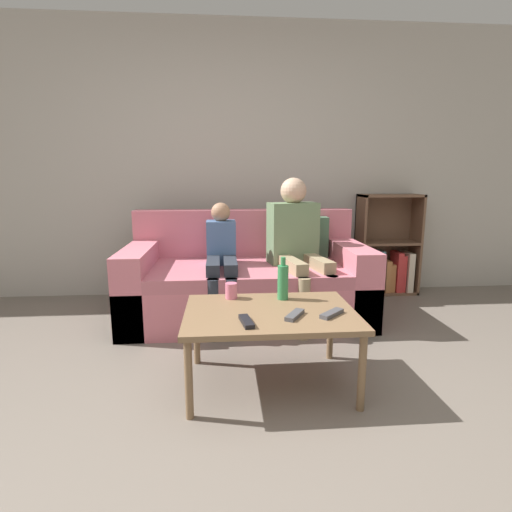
# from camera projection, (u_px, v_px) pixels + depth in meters

# --- Properties ---
(ground_plane) EXTENTS (22.00, 22.00, 0.00)m
(ground_plane) POSITION_uv_depth(u_px,v_px,m) (246.00, 457.00, 1.68)
(ground_plane) COLOR #70665B
(wall_back) EXTENTS (12.00, 0.06, 2.60)m
(wall_back) POSITION_uv_depth(u_px,v_px,m) (230.00, 163.00, 3.89)
(wall_back) COLOR #B7B2A8
(wall_back) RESTS_ON ground_plane
(couch) EXTENTS (1.96, 1.00, 0.87)m
(couch) POSITION_uv_depth(u_px,v_px,m) (247.00, 282.00, 3.37)
(couch) COLOR #D1707F
(couch) RESTS_ON ground_plane
(bookshelf) EXTENTS (0.60, 0.28, 1.00)m
(bookshelf) POSITION_uv_depth(u_px,v_px,m) (386.00, 257.00, 4.04)
(bookshelf) COLOR brown
(bookshelf) RESTS_ON ground_plane
(coffee_table) EXTENTS (0.94, 0.67, 0.44)m
(coffee_table) POSITION_uv_depth(u_px,v_px,m) (270.00, 318.00, 2.21)
(coffee_table) COLOR brown
(coffee_table) RESTS_ON ground_plane
(person_adult) EXTENTS (0.48, 0.73, 1.16)m
(person_adult) POSITION_uv_depth(u_px,v_px,m) (297.00, 238.00, 3.23)
(person_adult) COLOR #9E8966
(person_adult) RESTS_ON ground_plane
(person_child) EXTENTS (0.24, 0.67, 0.96)m
(person_child) POSITION_uv_depth(u_px,v_px,m) (222.00, 257.00, 3.14)
(person_child) COLOR #282D38
(person_child) RESTS_ON ground_plane
(cup_near) EXTENTS (0.07, 0.07, 0.10)m
(cup_near) POSITION_uv_depth(u_px,v_px,m) (231.00, 291.00, 2.41)
(cup_near) COLOR pink
(cup_near) RESTS_ON coffee_table
(tv_remote_0) EXTENTS (0.16, 0.15, 0.02)m
(tv_remote_0) POSITION_uv_depth(u_px,v_px,m) (332.00, 314.00, 2.12)
(tv_remote_0) COLOR #47474C
(tv_remote_0) RESTS_ON coffee_table
(tv_remote_1) EXTENTS (0.07, 0.18, 0.02)m
(tv_remote_1) POSITION_uv_depth(u_px,v_px,m) (246.00, 321.00, 2.00)
(tv_remote_1) COLOR black
(tv_remote_1) RESTS_ON coffee_table
(tv_remote_2) EXTENTS (0.13, 0.17, 0.02)m
(tv_remote_2) POSITION_uv_depth(u_px,v_px,m) (295.00, 315.00, 2.10)
(tv_remote_2) COLOR #47474C
(tv_remote_2) RESTS_ON coffee_table
(bottle) EXTENTS (0.06, 0.06, 0.26)m
(bottle) POSITION_uv_depth(u_px,v_px,m) (283.00, 282.00, 2.38)
(bottle) COLOR #33844C
(bottle) RESTS_ON coffee_table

